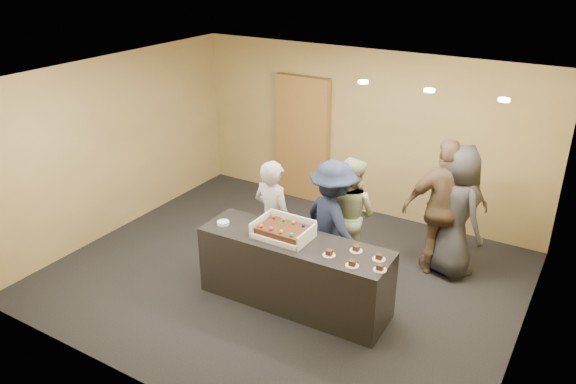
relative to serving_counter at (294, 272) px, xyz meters
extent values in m
plane|color=black|center=(-0.44, 0.46, -0.45)|extent=(6.00, 6.00, 0.00)
plane|color=silver|center=(-0.44, 0.46, 2.25)|extent=(6.00, 6.00, 0.00)
cube|color=olive|center=(-0.44, 2.96, 0.90)|extent=(6.00, 0.04, 2.70)
cube|color=olive|center=(-0.44, -2.04, 0.90)|extent=(6.00, 0.04, 2.70)
cube|color=olive|center=(-3.44, 0.46, 0.90)|extent=(0.04, 5.00, 2.70)
cube|color=olive|center=(2.56, 0.46, 0.90)|extent=(0.04, 5.00, 2.70)
cube|color=black|center=(0.00, 0.00, 0.00)|extent=(2.42, 0.76, 0.90)
cube|color=brown|center=(-1.54, 2.87, 0.63)|extent=(0.99, 0.15, 2.17)
cube|color=white|center=(-0.16, 0.00, 0.48)|extent=(0.66, 0.46, 0.06)
cube|color=white|center=(-0.49, 0.00, 0.54)|extent=(0.02, 0.46, 0.18)
cube|color=white|center=(0.17, 0.00, 0.54)|extent=(0.02, 0.46, 0.18)
cube|color=white|center=(-0.16, 0.23, 0.55)|extent=(0.66, 0.02, 0.20)
cube|color=#32150B|center=(-0.16, 0.00, 0.54)|extent=(0.58, 0.40, 0.07)
sphere|color=red|center=(-0.38, 0.14, 0.60)|extent=(0.04, 0.04, 0.04)
sphere|color=green|center=(-0.24, 0.14, 0.60)|extent=(0.04, 0.04, 0.04)
sphere|color=orange|center=(-0.10, 0.14, 0.60)|extent=(0.04, 0.04, 0.04)
sphere|color=#1A17CB|center=(0.04, 0.14, 0.60)|extent=(0.04, 0.04, 0.04)
sphere|color=#FF5215|center=(-0.38, -0.14, 0.60)|extent=(0.04, 0.04, 0.04)
sphere|color=#B828BB|center=(-0.24, -0.14, 0.60)|extent=(0.04, 0.04, 0.04)
sphere|color=gold|center=(-0.10, -0.14, 0.60)|extent=(0.04, 0.04, 0.04)
sphere|color=#29CE7B|center=(0.04, -0.14, 0.60)|extent=(0.04, 0.04, 0.04)
cylinder|color=white|center=(-0.99, -0.11, 0.47)|extent=(0.16, 0.16, 0.04)
cylinder|color=white|center=(0.52, -0.11, 0.45)|extent=(0.15, 0.15, 0.01)
cube|color=#32150B|center=(0.52, -0.11, 0.49)|extent=(0.07, 0.06, 0.06)
cylinder|color=white|center=(0.75, 0.14, 0.45)|extent=(0.15, 0.15, 0.01)
cube|color=#32150B|center=(0.75, 0.14, 0.49)|extent=(0.07, 0.06, 0.06)
cylinder|color=white|center=(0.85, -0.18, 0.45)|extent=(0.15, 0.15, 0.01)
cube|color=#32150B|center=(0.85, -0.18, 0.49)|extent=(0.07, 0.06, 0.06)
cylinder|color=white|center=(1.05, 0.10, 0.45)|extent=(0.15, 0.15, 0.01)
cube|color=#32150B|center=(1.05, 0.10, 0.49)|extent=(0.07, 0.06, 0.06)
cylinder|color=white|center=(1.14, -0.10, 0.45)|extent=(0.15, 0.15, 0.01)
cube|color=#32150B|center=(1.14, -0.10, 0.49)|extent=(0.07, 0.06, 0.06)
imported|color=#96979B|center=(-0.59, 0.45, 0.38)|extent=(0.66, 0.49, 1.66)
imported|color=#98A279|center=(0.19, 1.15, 0.36)|extent=(0.87, 0.72, 1.62)
imported|color=#192139|center=(0.14, 0.75, 0.39)|extent=(1.26, 1.08, 1.69)
imported|color=brown|center=(1.32, 1.70, 0.50)|extent=(1.20, 0.95, 1.91)
imported|color=#2A2B30|center=(1.44, 1.76, 0.47)|extent=(1.07, 1.00, 1.84)
cylinder|color=#FFEAC6|center=(0.36, 0.96, 2.22)|extent=(0.12, 0.12, 0.03)
cylinder|color=#FFEAC6|center=(1.16, 0.96, 2.22)|extent=(0.12, 0.12, 0.03)
cylinder|color=#FFEAC6|center=(1.96, 0.96, 2.22)|extent=(0.12, 0.12, 0.03)
camera|label=1|loc=(2.99, -5.11, 3.72)|focal=35.00mm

